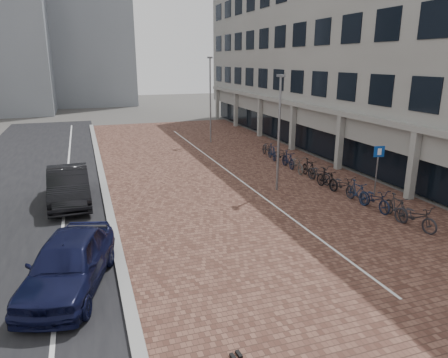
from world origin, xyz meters
TOP-DOWN VIEW (x-y plane):
  - ground at (0.00, 0.00)m, footprint 140.00×140.00m
  - plaza_brick at (2.00, 12.00)m, footprint 14.50×42.00m
  - street_asphalt at (-9.00, 12.00)m, footprint 8.00×50.00m
  - curb at (-5.10, 12.00)m, footprint 0.35×42.00m
  - lane_line at (-7.00, 12.00)m, footprint 0.12×44.00m
  - parking_line at (2.20, 12.00)m, footprint 0.10×30.00m
  - office_building at (12.97, 16.00)m, footprint 8.40×40.00m
  - car_navy at (-6.61, 0.71)m, footprint 3.22×5.19m
  - car_dark at (-6.75, 8.72)m, footprint 1.96×5.19m
  - shoes at (-3.03, -3.70)m, footprint 0.34×0.29m
  - parking_sign at (7.50, 4.88)m, footprint 0.53×0.14m
  - lamp_near at (3.35, 7.35)m, footprint 0.12×0.12m
  - lamp_far at (3.89, 20.70)m, footprint 0.12×0.12m
  - bike_row at (6.17, 7.90)m, footprint 1.27×15.85m

SIDE VIEW (x-z plane):
  - ground at x=0.00m, z-range 0.00..0.00m
  - street_asphalt at x=-9.00m, z-range -0.01..0.02m
  - plaza_brick at x=2.00m, z-range -0.01..0.03m
  - lane_line at x=-7.00m, z-range 0.02..0.02m
  - parking_line at x=2.20m, z-range 0.03..0.04m
  - shoes at x=-3.03m, z-range 0.00..0.08m
  - curb at x=-5.10m, z-range 0.00..0.14m
  - bike_row at x=6.17m, z-range 0.00..1.05m
  - car_navy at x=-6.61m, z-range 0.00..1.65m
  - car_dark at x=-6.75m, z-range 0.00..1.69m
  - parking_sign at x=7.50m, z-range 0.45..2.99m
  - lamp_near at x=3.35m, z-range 0.00..5.78m
  - lamp_far at x=3.89m, z-range 0.00..6.68m
  - office_building at x=12.97m, z-range 0.94..15.94m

